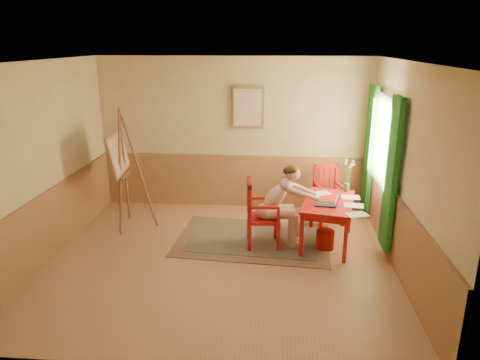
# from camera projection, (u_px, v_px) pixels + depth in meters

# --- Properties ---
(room) EXTENTS (5.04, 4.54, 2.84)m
(room) POSITION_uv_depth(u_px,v_px,m) (218.00, 167.00, 5.99)
(room) COLOR tan
(room) RESTS_ON ground
(wainscot) EXTENTS (5.00, 4.50, 1.00)m
(wainscot) POSITION_uv_depth(u_px,v_px,m) (226.00, 208.00, 7.02)
(wainscot) COLOR #9E6E44
(wainscot) RESTS_ON room
(window) EXTENTS (0.12, 2.01, 2.20)m
(window) POSITION_uv_depth(u_px,v_px,m) (381.00, 155.00, 6.87)
(window) COLOR white
(window) RESTS_ON room
(wall_portrait) EXTENTS (0.60, 0.05, 0.76)m
(wall_portrait) POSITION_uv_depth(u_px,v_px,m) (247.00, 108.00, 7.92)
(wall_portrait) COLOR #956F4D
(wall_portrait) RESTS_ON room
(rug) EXTENTS (2.51, 1.77, 0.02)m
(rug) POSITION_uv_depth(u_px,v_px,m) (253.00, 239.00, 7.05)
(rug) COLOR #8C7251
(rug) RESTS_ON room
(table) EXTENTS (0.95, 1.32, 0.72)m
(table) POSITION_uv_depth(u_px,v_px,m) (328.00, 206.00, 6.72)
(table) COLOR red
(table) RESTS_ON room
(chair_left) EXTENTS (0.53, 0.51, 1.06)m
(chair_left) POSITION_uv_depth(u_px,v_px,m) (260.00, 214.00, 6.70)
(chair_left) COLOR red
(chair_left) RESTS_ON room
(chair_back) EXTENTS (0.54, 0.55, 1.00)m
(chair_back) POSITION_uv_depth(u_px,v_px,m) (328.00, 194.00, 7.63)
(chair_back) COLOR red
(chair_back) RESTS_ON room
(figure) EXTENTS (0.97, 0.45, 1.29)m
(figure) POSITION_uv_depth(u_px,v_px,m) (281.00, 202.00, 6.66)
(figure) COLOR #D9AE90
(figure) RESTS_ON room
(laptop) EXTENTS (0.39, 0.26, 0.22)m
(laptop) POSITION_uv_depth(u_px,v_px,m) (329.00, 202.00, 6.51)
(laptop) COLOR #1E2338
(laptop) RESTS_ON table
(papers) EXTENTS (0.76, 1.18, 0.00)m
(papers) POSITION_uv_depth(u_px,v_px,m) (345.00, 202.00, 6.63)
(papers) COLOR white
(papers) RESTS_ON table
(vase) EXTENTS (0.21, 0.26, 0.52)m
(vase) POSITION_uv_depth(u_px,v_px,m) (347.00, 177.00, 7.06)
(vase) COLOR #3F724C
(vase) RESTS_ON table
(wastebasket) EXTENTS (0.31, 0.31, 0.29)m
(wastebasket) POSITION_uv_depth(u_px,v_px,m) (325.00, 239.00, 6.73)
(wastebasket) COLOR #B0120A
(wastebasket) RESTS_ON room
(easel) EXTENTS (0.72, 0.91, 2.04)m
(easel) POSITION_uv_depth(u_px,v_px,m) (121.00, 158.00, 7.21)
(easel) COLOR brown
(easel) RESTS_ON room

